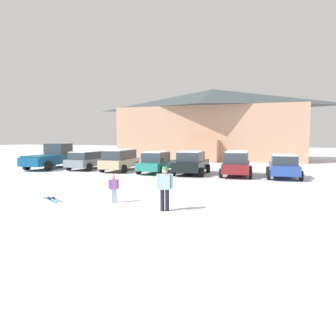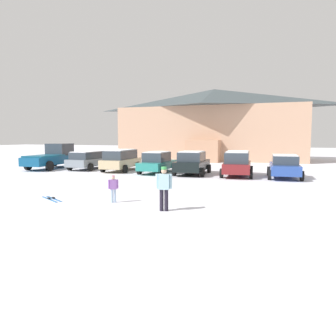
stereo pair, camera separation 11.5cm
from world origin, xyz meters
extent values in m
plane|color=silver|center=(0.00, 0.00, 0.00)|extent=(160.00, 160.00, 0.00)
cube|color=tan|center=(-2.84, 31.97, 3.12)|extent=(21.90, 10.01, 6.24)
pyramid|color=#3A4447|center=(-2.84, 31.97, 7.40)|extent=(22.51, 10.62, 2.33)
cube|color=tan|center=(-2.69, 26.34, 1.20)|extent=(3.64, 1.89, 2.40)
cube|color=gray|center=(-9.76, 15.26, 0.62)|extent=(1.96, 4.34, 0.60)
cube|color=#2D3842|center=(-9.76, 15.17, 1.20)|extent=(1.71, 3.30, 0.56)
cube|color=white|center=(-9.76, 15.17, 1.51)|extent=(1.59, 3.14, 0.06)
cylinder|color=black|center=(-10.79, 16.56, 0.32)|extent=(0.24, 0.65, 0.64)
cylinder|color=black|center=(-8.81, 16.61, 0.32)|extent=(0.24, 0.65, 0.64)
cylinder|color=black|center=(-10.72, 13.90, 0.32)|extent=(0.24, 0.65, 0.64)
cylinder|color=black|center=(-8.73, 13.95, 0.32)|extent=(0.24, 0.65, 0.64)
cube|color=tan|center=(-6.56, 15.11, 0.65)|extent=(2.15, 4.78, 0.66)
cube|color=#2D3842|center=(-6.55, 15.02, 1.32)|extent=(1.84, 3.65, 0.69)
cube|color=white|center=(-6.55, 15.02, 1.70)|extent=(1.72, 3.46, 0.06)
cylinder|color=black|center=(-7.62, 16.46, 0.32)|extent=(0.28, 0.66, 0.64)
cylinder|color=black|center=(-5.76, 16.63, 0.32)|extent=(0.28, 0.66, 0.64)
cylinder|color=black|center=(-7.36, 13.59, 0.32)|extent=(0.28, 0.66, 0.64)
cylinder|color=black|center=(-5.50, 13.76, 0.32)|extent=(0.28, 0.66, 0.64)
cube|color=#247F77|center=(-3.21, 14.80, 0.61)|extent=(1.87, 4.55, 0.57)
cube|color=#2D3842|center=(-3.20, 14.57, 1.24)|extent=(1.59, 2.39, 0.69)
cube|color=white|center=(-3.20, 14.57, 1.61)|extent=(1.49, 2.27, 0.06)
cylinder|color=black|center=(-4.19, 16.16, 0.32)|extent=(0.24, 0.65, 0.64)
cylinder|color=black|center=(-2.33, 16.22, 0.32)|extent=(0.24, 0.65, 0.64)
cylinder|color=black|center=(-4.09, 13.37, 0.32)|extent=(0.24, 0.65, 0.64)
cylinder|color=black|center=(-2.23, 13.44, 0.32)|extent=(0.24, 0.65, 0.64)
cube|color=black|center=(-0.46, 14.83, 0.66)|extent=(2.19, 4.47, 0.69)
cube|color=#2D3842|center=(-0.45, 14.62, 1.33)|extent=(1.82, 2.37, 0.64)
cube|color=white|center=(-0.45, 14.62, 1.68)|extent=(1.70, 2.25, 0.06)
cylinder|color=black|center=(-1.57, 16.11, 0.32)|extent=(0.26, 0.65, 0.64)
cylinder|color=black|center=(0.46, 16.25, 0.32)|extent=(0.26, 0.65, 0.64)
cylinder|color=black|center=(-1.38, 13.42, 0.32)|extent=(0.26, 0.65, 0.64)
cylinder|color=black|center=(0.64, 13.56, 0.32)|extent=(0.26, 0.65, 0.64)
cube|color=maroon|center=(2.82, 14.86, 0.65)|extent=(2.23, 4.37, 0.65)
cube|color=#2D3842|center=(2.83, 14.77, 1.34)|extent=(1.91, 3.34, 0.73)
cube|color=white|center=(2.83, 14.77, 1.73)|extent=(1.78, 3.17, 0.06)
cylinder|color=black|center=(1.72, 16.05, 0.32)|extent=(0.29, 0.66, 0.64)
cylinder|color=black|center=(3.63, 16.26, 0.32)|extent=(0.29, 0.66, 0.64)
cylinder|color=black|center=(2.00, 13.46, 0.32)|extent=(0.29, 0.66, 0.64)
cylinder|color=black|center=(3.92, 13.67, 0.32)|extent=(0.29, 0.66, 0.64)
cube|color=#264596|center=(5.95, 14.91, 0.63)|extent=(2.16, 4.21, 0.63)
cube|color=#2D3842|center=(5.97, 14.71, 1.23)|extent=(1.77, 2.25, 0.58)
cube|color=white|center=(5.97, 14.71, 1.55)|extent=(1.65, 2.13, 0.06)
cylinder|color=black|center=(4.87, 16.08, 0.32)|extent=(0.28, 0.66, 0.64)
cylinder|color=black|center=(6.80, 16.26, 0.32)|extent=(0.28, 0.66, 0.64)
cylinder|color=black|center=(5.09, 13.57, 0.32)|extent=(0.28, 0.66, 0.64)
cylinder|color=black|center=(7.03, 13.74, 0.32)|extent=(0.28, 0.66, 0.64)
cube|color=navy|center=(-13.17, 14.68, 0.75)|extent=(2.42, 6.11, 0.70)
cube|color=#2D3842|center=(-13.27, 15.87, 1.62)|extent=(1.92, 2.05, 1.05)
cube|color=#125571|center=(-13.08, 13.64, 1.16)|extent=(2.19, 3.43, 0.12)
cylinder|color=black|center=(-14.37, 16.37, 0.40)|extent=(0.33, 0.82, 0.80)
cylinder|color=black|center=(-12.28, 16.55, 0.40)|extent=(0.33, 0.82, 0.80)
cylinder|color=black|center=(-14.06, 12.81, 0.40)|extent=(0.33, 0.82, 0.80)
cylinder|color=black|center=(-11.97, 12.99, 0.40)|extent=(0.33, 0.82, 0.80)
cylinder|color=black|center=(2.07, 2.97, 0.41)|extent=(0.15, 0.15, 0.82)
cylinder|color=black|center=(1.89, 2.92, 0.41)|extent=(0.15, 0.15, 0.82)
cube|color=#99C3D4|center=(1.98, 2.95, 1.11)|extent=(0.45, 0.34, 0.58)
cylinder|color=#99C3D4|center=(2.22, 3.02, 1.12)|extent=(0.11, 0.11, 0.55)
cylinder|color=#99C3D4|center=(1.73, 2.88, 1.12)|extent=(0.11, 0.11, 0.55)
sphere|color=tan|center=(1.98, 2.95, 1.50)|extent=(0.21, 0.21, 0.21)
cylinder|color=green|center=(1.98, 2.95, 1.62)|extent=(0.20, 0.20, 0.10)
cylinder|color=#99B3D1|center=(-0.65, 3.61, 0.29)|extent=(0.10, 0.10, 0.57)
cylinder|color=#99B3D1|center=(-0.54, 3.68, 0.29)|extent=(0.10, 0.10, 0.57)
cube|color=#8D5BAE|center=(-0.59, 3.64, 0.77)|extent=(0.32, 0.29, 0.40)
cylinder|color=#8D5BAE|center=(-0.74, 3.54, 0.78)|extent=(0.08, 0.08, 0.38)
cylinder|color=#8D5BAE|center=(-0.45, 3.74, 0.78)|extent=(0.08, 0.08, 0.38)
sphere|color=tan|center=(-0.59, 3.64, 1.05)|extent=(0.15, 0.15, 0.15)
cylinder|color=pink|center=(-0.59, 3.64, 1.13)|extent=(0.14, 0.14, 0.07)
cube|color=#2869B6|center=(-3.48, 3.36, 0.01)|extent=(1.53, 0.90, 0.02)
cube|color=black|center=(-3.52, 3.39, 0.05)|extent=(0.21, 0.17, 0.06)
cube|color=#2869B6|center=(-3.58, 3.19, 0.01)|extent=(1.53, 0.90, 0.02)
cube|color=black|center=(-3.62, 3.21, 0.05)|extent=(0.21, 0.17, 0.06)
camera|label=1|loc=(6.32, -8.33, 2.79)|focal=35.00mm
camera|label=2|loc=(6.43, -8.29, 2.79)|focal=35.00mm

